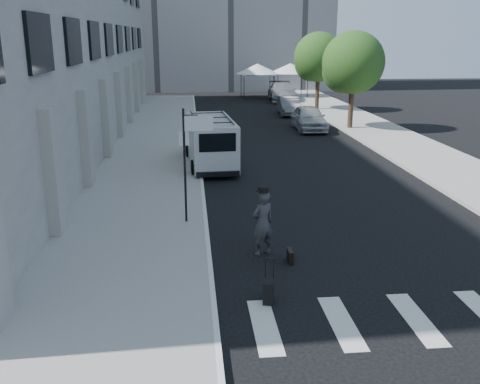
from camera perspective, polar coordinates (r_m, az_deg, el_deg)
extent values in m
plane|color=black|center=(14.03, 5.03, -7.69)|extent=(120.00, 120.00, 0.00)
cube|color=gray|center=(29.20, -8.93, 5.03)|extent=(4.50, 48.00, 0.15)
cube|color=gray|center=(34.99, 13.82, 6.62)|extent=(4.00, 56.00, 0.15)
cube|color=gray|center=(31.91, -22.82, 15.66)|extent=(10.00, 44.00, 12.00)
cylinder|color=black|center=(16.24, -5.91, 2.73)|extent=(0.07, 0.07, 3.50)
cube|color=white|center=(16.09, -5.99, 5.69)|extent=(0.30, 0.03, 0.42)
cube|color=white|center=(15.99, -4.42, 7.30)|extent=(0.85, 0.06, 0.45)
cylinder|color=black|center=(34.37, 11.74, 8.81)|extent=(0.32, 0.32, 2.80)
sphere|color=#1A4115|center=(34.13, 12.00, 13.36)|extent=(3.80, 3.80, 3.80)
sphere|color=#1A4115|center=(34.62, 11.00, 12.50)|extent=(2.66, 2.66, 2.66)
cylinder|color=black|center=(43.00, 8.24, 10.43)|extent=(0.32, 0.32, 2.80)
sphere|color=#1A4115|center=(42.81, 8.39, 14.07)|extent=(3.80, 3.80, 3.80)
sphere|color=#1A4115|center=(43.33, 7.64, 13.37)|extent=(2.66, 2.66, 2.66)
cylinder|color=black|center=(49.66, 0.43, 11.02)|extent=(0.06, 0.06, 2.20)
cylinder|color=black|center=(50.02, 3.69, 11.03)|extent=(0.06, 0.06, 2.20)
cylinder|color=black|center=(52.44, 0.12, 11.30)|extent=(0.06, 0.06, 2.20)
cylinder|color=black|center=(52.78, 3.21, 11.31)|extent=(0.06, 0.06, 2.20)
cube|color=white|center=(51.11, 1.87, 12.46)|extent=(3.00, 3.00, 0.12)
cone|color=white|center=(51.08, 1.88, 13.02)|extent=(4.00, 4.00, 0.90)
cylinder|color=black|center=(50.58, 4.05, 11.08)|extent=(0.06, 0.06, 2.20)
cylinder|color=black|center=(51.11, 7.21, 11.05)|extent=(0.06, 0.06, 2.20)
cylinder|color=black|center=(53.33, 3.56, 11.36)|extent=(0.06, 0.06, 2.20)
cylinder|color=black|center=(53.83, 6.56, 11.33)|extent=(0.06, 0.06, 2.20)
cube|color=white|center=(52.10, 5.38, 12.47)|extent=(3.00, 3.00, 0.12)
cone|color=white|center=(52.07, 5.40, 13.02)|extent=(4.00, 4.00, 0.90)
imported|color=#363638|center=(14.27, 2.45, -3.33)|extent=(0.78, 0.68, 1.79)
cube|color=black|center=(14.10, 5.37, -6.81)|extent=(0.13, 0.44, 0.34)
cube|color=black|center=(12.02, 3.05, -10.58)|extent=(0.30, 0.40, 0.52)
cylinder|color=black|center=(11.96, 2.71, -8.13)|extent=(0.02, 0.02, 0.50)
cylinder|color=black|center=(11.94, 3.58, -8.17)|extent=(0.02, 0.02, 0.50)
cube|color=black|center=(11.85, 3.17, -7.08)|extent=(0.20, 0.07, 0.03)
cube|color=silver|center=(24.02, -3.13, 5.47)|extent=(2.20, 5.15, 1.96)
cube|color=silver|center=(26.80, -3.75, 5.55)|extent=(1.82, 0.96, 1.03)
cube|color=black|center=(21.51, -2.43, 5.30)|extent=(1.49, 0.17, 0.75)
cylinder|color=black|center=(25.84, -5.49, 4.33)|extent=(0.31, 0.72, 0.71)
cylinder|color=black|center=(26.01, -1.58, 4.48)|extent=(0.31, 0.72, 0.71)
cylinder|color=black|center=(22.49, -4.88, 2.53)|extent=(0.31, 0.72, 0.71)
cylinder|color=black|center=(22.68, -0.41, 2.71)|extent=(0.31, 0.72, 0.71)
imported|color=#ACAEB4|center=(33.95, 7.35, 7.85)|extent=(1.90, 4.53, 1.53)
imported|color=#57595F|center=(40.55, 5.25, 9.15)|extent=(1.65, 4.17, 1.35)
imported|color=#979A9E|center=(49.17, 4.56, 10.60)|extent=(2.62, 5.82, 1.65)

